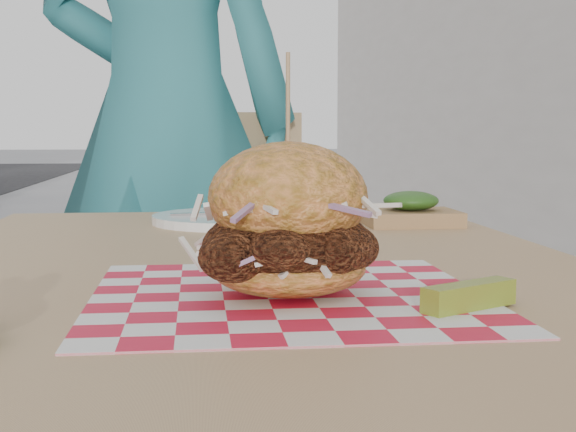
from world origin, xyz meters
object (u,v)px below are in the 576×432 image
at_px(diner, 163,116).
at_px(patio_chair, 214,276).
at_px(sandwich, 288,229).
at_px(patio_table, 249,327).

height_order(diner, patio_chair, diner).
xyz_separation_m(diner, sandwich, (0.17, -1.33, -0.13)).
bearing_deg(patio_table, sandwich, -83.44).
height_order(patio_chair, sandwich, sandwich).
distance_m(patio_chair, sandwich, 1.23).
relative_size(diner, patio_chair, 1.98).
relative_size(patio_table, sandwich, 5.43).
distance_m(diner, sandwich, 1.34).
bearing_deg(patio_table, patio_chair, 91.32).
xyz_separation_m(patio_chair, sandwich, (0.05, -1.20, 0.26)).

